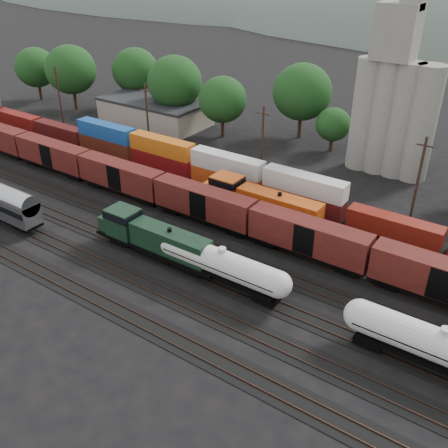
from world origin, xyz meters
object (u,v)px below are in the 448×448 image
Objects in this scene: green_locomotive at (150,236)px; orange_locomotive at (257,201)px; tank_car_a at (222,264)px; grain_silo at (394,105)px.

green_locomotive is 0.90× the size of orange_locomotive.
tank_car_a is (10.51, 0.00, -0.03)m from green_locomotive.
grain_silo reaches higher than tank_car_a.
green_locomotive is at bearing -111.57° from orange_locomotive.
orange_locomotive is (5.93, 15.00, 0.12)m from green_locomotive.
green_locomotive is 1.05× the size of tank_car_a.
grain_silo reaches higher than green_locomotive.
tank_car_a is 15.68m from orange_locomotive.
orange_locomotive is at bearing 106.96° from tank_car_a.
grain_silo is (14.76, 41.00, 8.57)m from green_locomotive.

